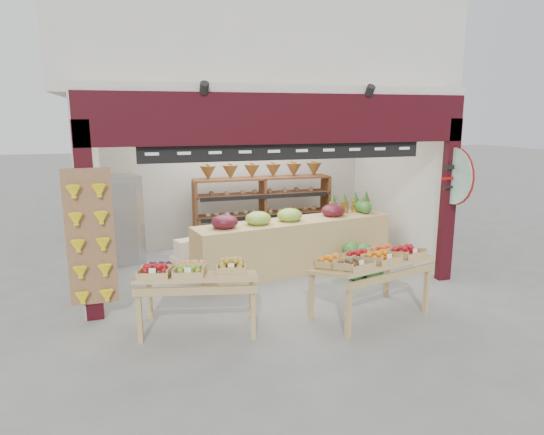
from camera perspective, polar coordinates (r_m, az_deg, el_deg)
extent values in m
plane|color=slate|center=(8.40, -0.48, -6.79)|extent=(60.00, 60.00, 0.00)
cube|color=beige|center=(10.24, -4.17, 5.20)|extent=(5.76, 0.18, 3.00)
cube|color=beige|center=(8.33, -20.50, 2.92)|extent=(0.18, 3.38, 3.00)
cube|color=beige|center=(9.73, 14.46, 4.50)|extent=(0.18, 3.38, 3.00)
cube|color=beige|center=(8.54, -1.71, 14.37)|extent=(5.76, 3.38, 0.12)
cube|color=beige|center=(9.71, -3.59, 20.83)|extent=(6.36, 4.60, 2.40)
cube|color=black|center=(6.95, 2.00, 11.54)|extent=(5.70, 0.14, 0.70)
cube|color=black|center=(6.74, -20.80, -0.61)|extent=(0.22, 0.14, 2.65)
cube|color=black|center=(8.38, 20.01, 1.79)|extent=(0.22, 0.14, 2.65)
cube|color=black|center=(7.00, 1.89, 7.86)|extent=(4.20, 0.05, 0.26)
cylinder|color=white|center=(7.09, 2.49, 9.93)|extent=(0.34, 0.05, 0.34)
cube|color=#906241|center=(6.68, -20.57, -2.23)|extent=(0.60, 0.04, 1.80)
cylinder|color=#ABD7BB|center=(8.25, 20.59, 4.59)|extent=(0.04, 0.90, 0.90)
cylinder|color=maroon|center=(8.23, 20.69, 4.56)|extent=(0.01, 0.92, 0.92)
cube|color=brown|center=(9.57, -9.02, -0.06)|extent=(0.05, 0.46, 1.46)
cube|color=brown|center=(9.84, -1.09, 0.43)|extent=(0.05, 0.46, 1.46)
cube|color=brown|center=(10.30, 6.28, 0.88)|extent=(0.05, 0.46, 1.46)
cube|color=brown|center=(9.93, -1.08, -1.90)|extent=(2.75, 0.46, 0.04)
cube|color=brown|center=(9.84, -1.09, 0.43)|extent=(2.75, 0.46, 0.04)
cube|color=brown|center=(9.77, -1.10, 2.80)|extent=(2.75, 0.46, 0.04)
cube|color=brown|center=(9.72, -1.10, 4.66)|extent=(2.75, 0.46, 0.04)
cone|color=brown|center=(9.47, -7.54, 5.22)|extent=(0.32, 0.32, 0.28)
cone|color=brown|center=(9.55, -4.93, 5.33)|extent=(0.32, 0.32, 0.28)
cone|color=brown|center=(9.65, -2.37, 5.43)|extent=(0.32, 0.32, 0.28)
cone|color=brown|center=(9.77, 0.14, 5.53)|extent=(0.32, 0.32, 0.28)
cone|color=brown|center=(9.91, 2.58, 5.60)|extent=(0.32, 0.32, 0.28)
cone|color=brown|center=(10.06, 4.95, 5.67)|extent=(0.32, 0.32, 0.28)
cube|color=#B2B4B9|center=(9.32, -17.24, -0.23)|extent=(0.78, 0.78, 1.64)
cube|color=silver|center=(8.50, -10.28, -5.56)|extent=(0.47, 0.41, 0.34)
cube|color=silver|center=(8.42, -10.02, -3.53)|extent=(0.43, 0.38, 0.28)
cube|color=#124616|center=(8.66, -6.70, -5.30)|extent=(0.45, 0.39, 0.28)
cube|color=silver|center=(9.00, -7.96, -4.74)|extent=(0.41, 0.36, 0.26)
cube|color=tan|center=(8.56, 2.65, -3.28)|extent=(3.68, 1.32, 0.90)
ellipsoid|color=#59141E|center=(7.88, -5.60, -0.53)|extent=(0.44, 0.40, 0.24)
ellipsoid|color=#8CB23F|center=(8.11, -1.64, -0.12)|extent=(0.44, 0.40, 0.24)
ellipsoid|color=#8CB23F|center=(8.38, 2.09, 0.28)|extent=(0.44, 0.40, 0.24)
ellipsoid|color=#59141E|center=(8.85, 7.21, 0.81)|extent=(0.44, 0.40, 0.24)
cylinder|color=olive|center=(9.02, 7.20, 1.10)|extent=(0.15, 0.15, 0.22)
cylinder|color=olive|center=(9.16, 8.50, 1.23)|extent=(0.15, 0.15, 0.22)
cylinder|color=olive|center=(9.31, 9.76, 1.35)|extent=(0.15, 0.15, 0.22)
cylinder|color=olive|center=(9.46, 10.98, 1.48)|extent=(0.15, 0.15, 0.22)
cube|color=tan|center=(6.24, -8.69, -6.93)|extent=(1.63, 1.13, 0.22)
cube|color=tan|center=(6.14, -15.31, -11.51)|extent=(0.07, 0.07, 0.60)
cube|color=tan|center=(6.03, -2.22, -11.53)|extent=(0.07, 0.07, 0.60)
cube|color=tan|center=(6.79, -14.17, -9.13)|extent=(0.07, 0.07, 0.60)
cube|color=tan|center=(6.69, -2.45, -9.09)|extent=(0.07, 0.07, 0.60)
cube|color=tan|center=(6.69, 11.54, -5.47)|extent=(1.72, 1.25, 0.23)
cube|color=tan|center=(6.12, 8.98, -11.17)|extent=(0.07, 0.07, 0.62)
cube|color=tan|center=(7.09, 17.70, -8.32)|extent=(0.07, 0.07, 0.62)
cube|color=tan|center=(6.65, 4.65, -9.13)|extent=(0.07, 0.07, 0.62)
cube|color=tan|center=(7.55, 13.33, -6.81)|extent=(0.07, 0.07, 0.62)
sphere|color=#1B521D|center=(8.34, 10.31, -6.06)|extent=(0.29, 0.29, 0.29)
sphere|color=#1B521D|center=(8.49, 12.21, -5.82)|extent=(0.29, 0.29, 0.29)
sphere|color=#1B521D|center=(8.61, 9.35, -5.45)|extent=(0.29, 0.29, 0.29)
sphere|color=#1B521D|center=(8.75, 11.21, -5.24)|extent=(0.29, 0.29, 0.29)
sphere|color=#1B521D|center=(8.47, 10.84, -3.93)|extent=(0.29, 0.29, 0.29)
sphere|color=#1B521D|center=(8.33, 11.61, -6.15)|extent=(0.29, 0.29, 0.29)
sphere|color=#1B521D|center=(8.43, 9.18, -5.82)|extent=(0.29, 0.29, 0.29)
sphere|color=#1B521D|center=(8.55, 9.34, -3.72)|extent=(0.29, 0.29, 0.29)
sphere|color=#1B521D|center=(8.67, 11.91, -5.43)|extent=(0.29, 0.29, 0.29)
sphere|color=#1B521D|center=(8.22, 9.79, -6.32)|extent=(0.29, 0.29, 0.29)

